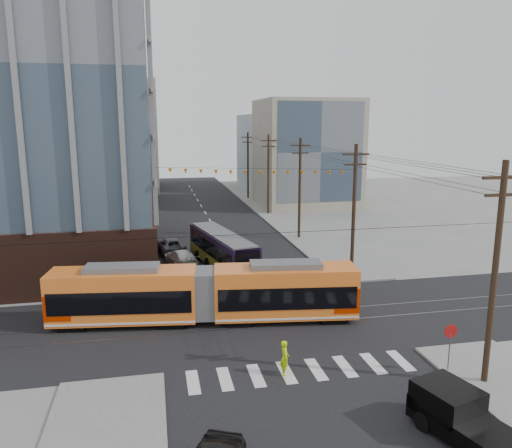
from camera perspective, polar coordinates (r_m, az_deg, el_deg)
The scene contains 16 objects.
ground at distance 29.63m, azimuth 3.47°, elevation -13.76°, with size 160.00×160.00×0.00m, color slate.
bg_bldg_nw_near at distance 78.52m, azimuth -19.16°, elevation 8.28°, with size 18.00×16.00×18.00m, color #8C99A5.
bg_bldg_ne_near at distance 77.50m, azimuth 5.70°, elevation 8.08°, with size 14.00×14.00×16.00m, color gray.
bg_bldg_nw_far at distance 98.09m, azimuth -15.98°, elevation 9.59°, with size 16.00×18.00×20.00m, color gray.
bg_bldg_ne_far at distance 97.29m, azimuth 3.28°, elevation 8.23°, with size 16.00×16.00×14.00m, color #8C99A5.
utility_pole_near at distance 26.25m, azimuth 25.59°, elevation -5.45°, with size 0.30×0.30×11.00m, color black.
utility_pole_far at distance 83.60m, azimuth -0.93°, elevation 6.67°, with size 0.30×0.30×11.00m, color black.
streetcar at distance 32.36m, azimuth -5.81°, elevation -7.97°, with size 19.44×2.73×3.75m, color orange, non-canonical shape.
city_bus at distance 43.91m, azimuth -3.88°, elevation -3.03°, with size 2.47×11.39×3.23m, color black, non-canonical shape.
pickup_truck at distance 22.73m, azimuth 24.17°, elevation -20.51°, with size 2.05×5.73×1.94m, color black, non-canonical shape.
parked_car_silver at distance 39.52m, azimuth -8.09°, elevation -6.16°, with size 1.48×4.26×1.40m, color #A1A9B0.
parked_car_white at distance 45.13m, azimuth -8.56°, elevation -3.86°, with size 2.10×5.17×1.50m, color silver.
parked_car_grey at distance 50.04m, azimuth -9.78°, elevation -2.40°, with size 2.39×5.19×1.44m, color #45474D.
pedestrian at distance 26.25m, azimuth 3.31°, elevation -15.02°, with size 0.68×0.44×1.85m, color #B6E407.
stop_sign at distance 28.06m, azimuth 21.22°, elevation -13.30°, with size 0.75×0.75×2.48m, color #A51010, non-canonical shape.
jersey_barrier at distance 42.84m, azimuth 9.97°, elevation -5.28°, with size 0.84×3.72×0.74m, color slate.
Camera 1 is at (-7.15, -25.81, 12.68)m, focal length 35.00 mm.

